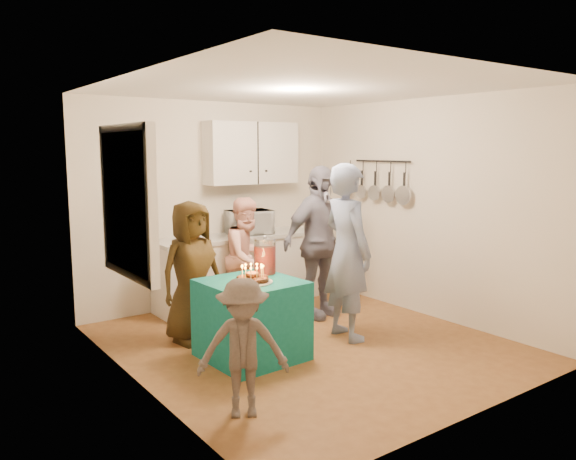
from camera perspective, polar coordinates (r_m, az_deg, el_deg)
floor at (r=5.96m, az=2.01°, el=-11.40°), size 4.00×4.00×0.00m
ceiling at (r=5.65m, az=2.15°, el=14.29°), size 4.00×4.00×0.00m
back_wall at (r=7.33m, az=-7.60°, el=2.66°), size 3.60×3.60×0.00m
left_wall at (r=4.78m, az=-15.19°, el=-0.52°), size 4.00×4.00×0.00m
right_wall at (r=6.91m, az=13.94°, el=2.15°), size 4.00×4.00×0.00m
window_night at (r=5.04m, az=-16.20°, el=2.75°), size 0.04×1.00×1.20m
counter at (r=7.31m, az=-4.96°, el=-4.23°), size 2.20×0.58×0.86m
countertop at (r=7.22m, az=-5.01°, el=-0.71°), size 2.24×0.62×0.05m
upper_cabinet at (r=7.42m, az=-3.71°, el=7.81°), size 1.30×0.30×0.80m
pot_rack at (r=7.30m, az=9.40°, el=4.96°), size 0.12×1.00×0.60m
microwave at (r=7.28m, az=-3.95°, el=0.80°), size 0.60×0.45×0.31m
party_table at (r=5.47m, az=-3.72°, el=-9.05°), size 0.89×0.89×0.76m
donut_cake at (r=5.27m, az=-3.63°, el=-4.42°), size 0.38×0.38×0.18m
punch_jar at (r=5.63m, az=-2.37°, el=-2.75°), size 0.22×0.22×0.34m
man_birthday at (r=5.94m, az=6.03°, el=-2.23°), size 0.51×0.72×1.86m
woman_back_left at (r=5.92m, az=-9.77°, el=-4.21°), size 0.78×0.56×1.48m
woman_back_center at (r=6.75m, az=-4.12°, el=-2.76°), size 0.81×0.69×1.44m
woman_back_right at (r=6.68m, az=3.09°, el=-1.22°), size 1.11×0.56×1.81m
child_near_left at (r=4.29m, az=-4.58°, el=-11.86°), size 0.79×0.69×1.06m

